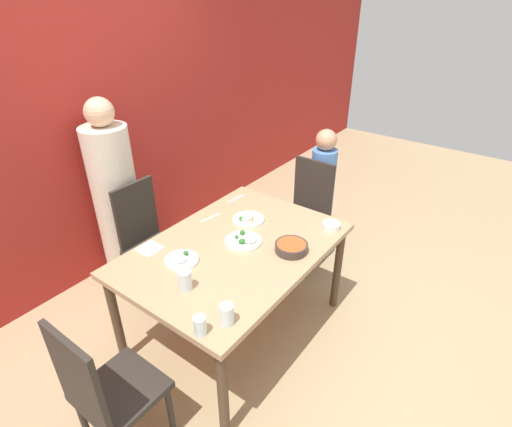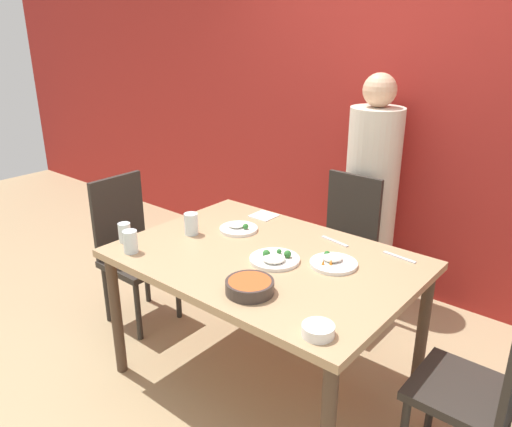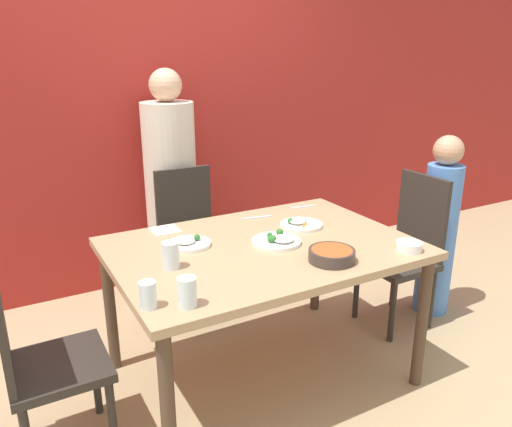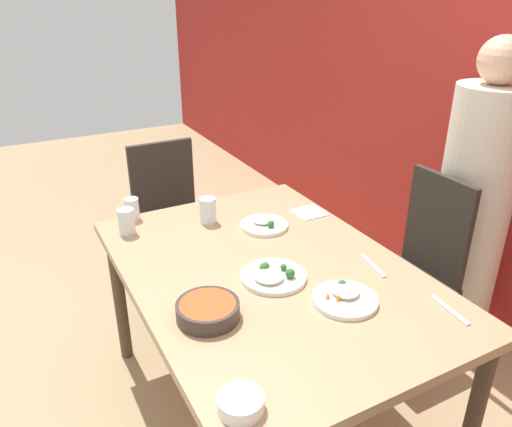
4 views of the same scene
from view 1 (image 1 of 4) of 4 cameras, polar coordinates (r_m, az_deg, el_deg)
name	(u,v)px [view 1 (image 1 of 4)]	position (r m, az deg, el deg)	size (l,w,h in m)	color
ground_plane	(237,329)	(3.17, -2.70, -16.15)	(10.00, 10.00, 0.00)	tan
wall_back	(86,121)	(3.49, -23.16, 12.08)	(10.00, 0.06, 2.70)	#A82823
dining_table	(235,255)	(2.72, -3.05, -6.00)	(1.49, 1.05, 0.77)	tan
chair_adult_spot	(148,239)	(3.33, -15.13, -3.49)	(0.40, 0.40, 0.97)	#2D2823
chair_child_spot	(306,212)	(3.61, 7.14, 0.22)	(0.40, 0.40, 0.97)	#2D2823
chair_empty_left	(105,390)	(2.33, -20.70, -22.55)	(0.40, 0.40, 0.97)	#2D2823
person_adult	(117,202)	(3.47, -19.24, 1.51)	(0.36, 0.36, 1.59)	beige
person_child	(321,194)	(3.80, 9.31, 2.75)	(0.23, 0.23, 1.20)	#5184D1
bowl_curry	(291,247)	(2.62, 5.07, -4.81)	(0.22, 0.22, 0.06)	#3D332D
plate_rice_adult	(248,219)	(2.94, -1.19, -0.77)	(0.23, 0.23, 0.05)	white
plate_rice_child	(244,240)	(2.70, -1.71, -3.86)	(0.25, 0.25, 0.06)	white
plate_noodles	(181,260)	(2.57, -10.64, -6.49)	(0.22, 0.22, 0.05)	white
bowl_rice_small	(331,225)	(2.90, 10.71, -1.69)	(0.13, 0.13, 0.04)	white
glass_water_tall	(227,315)	(2.10, -4.19, -14.20)	(0.07, 0.07, 0.12)	silver
glass_water_short	(185,280)	(2.33, -10.10, -9.36)	(0.08, 0.08, 0.12)	silver
glass_water_center	(200,326)	(2.07, -8.02, -15.58)	(0.07, 0.07, 0.11)	silver
napkin_folded	(150,249)	(2.74, -14.95, -4.87)	(0.14, 0.14, 0.01)	white
fork_steel	(236,199)	(3.25, -2.82, 2.15)	(0.18, 0.04, 0.01)	silver
spoon_steel	(211,218)	(3.00, -6.51, -0.62)	(0.18, 0.05, 0.01)	silver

